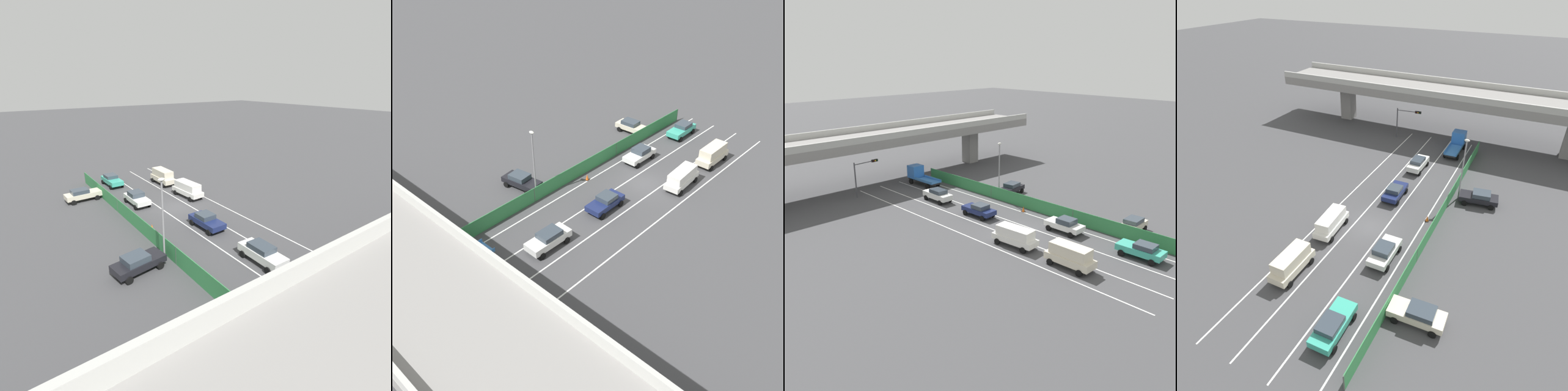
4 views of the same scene
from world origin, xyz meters
TOP-DOWN VIEW (x-y plane):
  - ground_plane at (0.00, 0.00)m, footprint 300.00×300.00m
  - lane_line_left_edge at (-5.01, 3.91)m, footprint 0.14×43.83m
  - lane_line_mid_left at (-1.67, 3.91)m, footprint 0.14×43.83m
  - lane_line_mid_right at (1.67, 3.91)m, footprint 0.14×43.83m
  - lane_line_right_edge at (5.01, 3.91)m, footprint 0.14×43.83m
  - elevated_overpass at (0.00, 27.83)m, footprint 57.73×8.74m
  - green_fence at (6.38, 3.91)m, footprint 0.10×39.93m
  - car_hatchback_white at (0.16, 14.44)m, footprint 1.98×4.45m
  - car_van_cream at (-3.15, -8.95)m, footprint 2.02×4.71m
  - car_van_white at (-3.23, -2.29)m, footprint 2.24×4.94m
  - car_sedan_navy at (0.16, 6.50)m, footprint 2.13×4.31m
  - car_taxi_teal at (3.44, -12.62)m, footprint 2.11×4.54m
  - car_sedan_white at (3.50, -3.66)m, footprint 2.06×4.30m
  - flatbed_truck_blue at (3.32, 22.80)m, footprint 2.23×5.81m
  - parked_sedan_cream at (8.75, -8.89)m, footprint 4.50×2.14m
  - parked_sedan_dark at (9.46, 9.67)m, footprint 4.58×2.55m
  - traffic_light at (-5.41, 23.51)m, footprint 3.91×0.63m
  - street_lamp at (7.05, 9.73)m, footprint 0.60×0.36m
  - traffic_cone at (5.20, 3.75)m, footprint 0.47×0.47m

SIDE VIEW (x-z plane):
  - ground_plane at x=0.00m, z-range 0.00..0.00m
  - lane_line_left_edge at x=-5.01m, z-range 0.00..0.01m
  - lane_line_mid_left at x=-1.67m, z-range 0.00..0.01m
  - lane_line_mid_right at x=1.67m, z-range 0.00..0.01m
  - lane_line_right_edge at x=5.01m, z-range 0.00..0.01m
  - traffic_cone at x=5.20m, z-range -0.02..0.68m
  - green_fence at x=6.38m, z-range 0.00..1.70m
  - car_sedan_navy at x=0.16m, z-range 0.08..1.64m
  - car_taxi_teal at x=3.44m, z-range 0.09..1.68m
  - parked_sedan_dark at x=9.46m, z-range 0.09..1.69m
  - parked_sedan_cream at x=8.75m, z-range 0.10..1.68m
  - car_sedan_white at x=3.50m, z-range 0.07..1.73m
  - car_hatchback_white at x=0.16m, z-range 0.10..1.76m
  - car_van_white at x=-3.23m, z-range 0.15..2.19m
  - car_van_cream at x=-3.15m, z-range 0.14..2.37m
  - flatbed_truck_blue at x=3.32m, z-range 0.02..2.75m
  - traffic_light at x=-5.41m, z-range 1.09..5.98m
  - street_lamp at x=7.05m, z-range 0.78..8.43m
  - elevated_overpass at x=0.00m, z-range 2.34..10.51m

